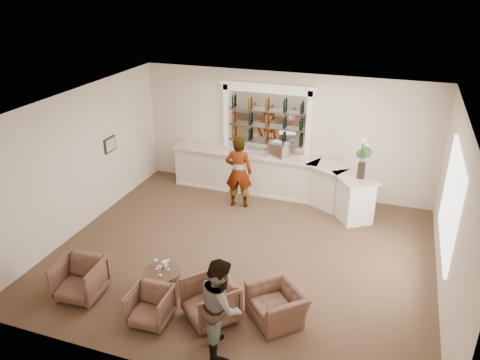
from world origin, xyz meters
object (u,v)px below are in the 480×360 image
Objects in this scene: armchair_center at (150,306)px; armchair_right at (210,301)px; armchair_far at (277,305)px; sommelier at (239,172)px; espresso_machine at (279,150)px; cocktail_table at (163,282)px; guest at (221,305)px; bar_counter at (273,176)px; armchair_left at (80,279)px; flower_vase at (363,156)px.

armchair_center is 0.84× the size of armchair_right.
armchair_far is (1.11, 0.37, -0.08)m from armchair_right.
armchair_right is at bearing 95.03° from sommelier.
espresso_machine is at bearing 79.88° from armchair_center.
cocktail_table is 0.80m from armchair_center.
espresso_machine reaches higher than armchair_far.
armchair_right reaches higher than armchair_center.
sommelier is 4.21× the size of espresso_machine.
armchair_far is at bearing -57.70° from espresso_machine.
sommelier is at bearing -9.60° from guest.
armchair_right is at bearing -70.74° from espresso_machine.
guest is at bearing -66.63° from espresso_machine.
bar_counter is at bearing 80.03° from cocktail_table.
espresso_machine is at bearing 61.65° from armchair_left.
armchair_right is at bearing 11.13° from guest.
armchair_far is (2.08, 0.78, -0.02)m from armchair_center.
armchair_center is at bearing 82.32° from sommelier.
armchair_center reaches higher than armchair_far.
armchair_left is 5.98m from espresso_machine.
armchair_right reaches higher than armchair_left.
armchair_center is at bearing -116.12° from armchair_right.
espresso_machine is at bearing 78.63° from cocktail_table.
flower_vase reaches higher than armchair_center.
flower_vase is (2.03, 4.53, 1.32)m from armchair_right.
cocktail_table is 0.82× the size of armchair_right.
armchair_center is 2.22m from armchair_far.
armchair_far is at bearing -61.34° from guest.
flower_vase is at bearing 52.72° from cocktail_table.
armchair_right is 1.17m from armchair_far.
espresso_machine is (0.81, 0.87, 0.39)m from sommelier.
sommelier is (0.16, 3.93, 0.70)m from cocktail_table.
cocktail_table is (-0.84, -4.79, -0.32)m from bar_counter.
espresso_machine reaches higher than armchair_right.
sommelier is at bearing 143.91° from armchair_right.
espresso_machine is (-1.29, 4.81, 1.03)m from armchair_far.
flower_vase is at bearing 56.74° from armchair_center.
armchair_right is at bearing 0.34° from armchair_left.
guest is at bearing -8.90° from armchair_center.
armchair_center is 1.59× the size of espresso_machine.
guest is at bearing 98.36° from sommelier.
sommelier reaches higher than cocktail_table.
armchair_left is 0.88× the size of armchair_far.
espresso_machine reaches higher than cocktail_table.
cocktail_table is 1.55m from armchair_left.
cocktail_table is 0.37× the size of sommelier.
guest is 1.99× the size of armchair_right.
armchair_right is at bearing -86.67° from bar_counter.
armchair_far is (2.10, -3.93, -0.64)m from sommelier.
bar_counter is at bearing 164.92° from flower_vase.
armchair_far is (3.68, 0.58, -0.07)m from armchair_left.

